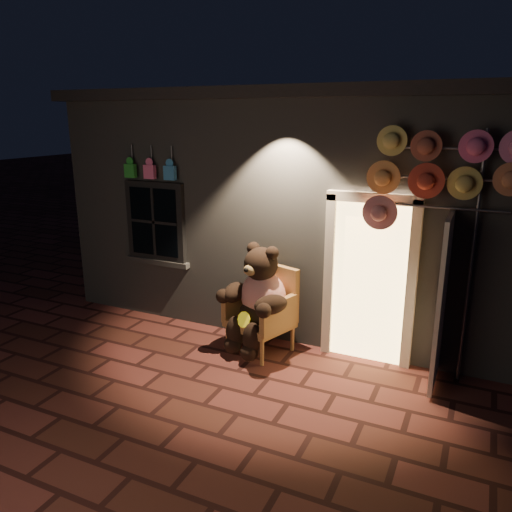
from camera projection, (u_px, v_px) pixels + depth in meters
The scene contains 5 objects.
ground at pixel (222, 387), 5.88m from camera, with size 60.00×60.00×0.00m, color #5C2823.
shop_building at pixel (328, 194), 8.89m from camera, with size 7.30×5.95×3.51m.
wicker_armchair at pixel (265, 309), 6.73m from camera, with size 0.96×0.92×1.15m.
teddy_bear at pixel (258, 299), 6.57m from camera, with size 1.00×0.93×1.45m.
hat_rack at pixel (442, 171), 5.46m from camera, with size 1.69×0.22×2.98m.
Camera 1 is at (2.58, -4.58, 3.08)m, focal length 35.00 mm.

